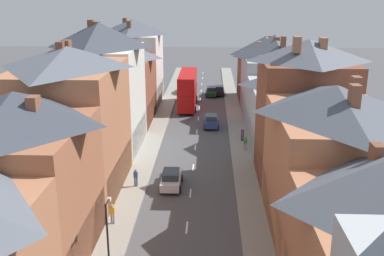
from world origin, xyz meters
name	(u,v)px	position (x,y,z in m)	size (l,w,h in m)	color
pavement_left	(153,141)	(-5.10, 38.00, 0.07)	(2.20, 104.00, 0.14)	gray
pavement_right	(239,142)	(5.10, 38.00, 0.07)	(2.20, 104.00, 0.14)	gray
centre_line_dashes	(195,147)	(0.00, 36.00, 0.01)	(0.14, 97.80, 0.01)	silver
terrace_row_left	(76,121)	(-10.19, 25.49, 6.12)	(8.00, 73.08, 14.17)	brown
terrace_row_right	(313,134)	(10.18, 23.61, 5.72)	(8.00, 77.63, 14.82)	#A36042
double_decker_bus_lead	(188,89)	(-1.81, 54.34, 2.82)	(2.74, 10.80, 5.30)	#B70F0F
car_near_silver	(183,89)	(-3.10, 63.93, 0.82)	(1.90, 4.37, 1.62)	maroon
car_parked_right_a	(211,91)	(1.80, 62.31, 0.81)	(1.90, 4.49, 1.60)	#144728
car_mid_black	(171,179)	(-1.80, 25.23, 0.82)	(1.90, 4.13, 1.63)	silver
car_parked_left_b	(219,90)	(3.10, 63.15, 0.81)	(1.90, 4.38, 1.59)	black
car_mid_white	(211,121)	(1.80, 44.07, 0.84)	(1.90, 4.08, 1.68)	navy
car_far_grey	(192,84)	(-1.80, 68.14, 0.80)	(1.90, 4.34, 1.58)	#236093
pedestrian_mid_left	(112,213)	(-5.66, 18.13, 1.03)	(0.36, 0.22, 1.61)	gray
pedestrian_mid_right	(136,177)	(-4.99, 24.99, 1.03)	(0.36, 0.22, 1.61)	#3D4256
pedestrian_far_left	(245,143)	(5.60, 34.90, 1.03)	(0.36, 0.22, 1.61)	gray
pedestrian_far_right	(242,134)	(5.47, 38.15, 1.03)	(0.36, 0.22, 1.61)	#23232D
street_lamp	(108,238)	(-4.25, 10.95, 3.24)	(0.20, 1.12, 5.50)	black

